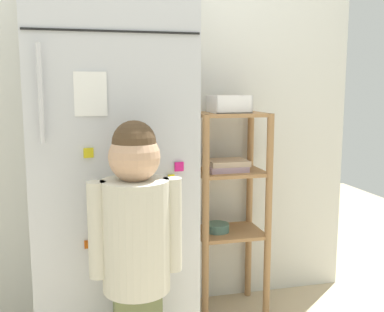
{
  "coord_description": "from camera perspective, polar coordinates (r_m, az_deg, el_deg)",
  "views": [
    {
      "loc": [
        -0.27,
        -2.11,
        1.23
      ],
      "look_at": [
        0.26,
        0.02,
        0.9
      ],
      "focal_mm": 42.58,
      "sensor_mm": 36.0,
      "label": 1
    }
  ],
  "objects": [
    {
      "name": "kitchen_wall_back",
      "position": [
        2.47,
        -7.68,
        6.92
      ],
      "size": [
        2.55,
        0.03,
        2.32
      ],
      "primitive_type": "cube",
      "color": "silver",
      "rests_on": "ground"
    },
    {
      "name": "child_standing",
      "position": [
        1.78,
        -7.05,
        -9.75
      ],
      "size": [
        0.36,
        0.26,
        1.11
      ],
      "color": "#606943",
      "rests_on": "ground"
    },
    {
      "name": "pantry_shelf_unit",
      "position": [
        2.46,
        4.56,
        -4.48
      ],
      "size": [
        0.38,
        0.31,
        1.1
      ],
      "color": "#9E7247",
      "rests_on": "ground"
    },
    {
      "name": "refrigerator",
      "position": [
        2.16,
        -9.99,
        -0.06
      ],
      "size": [
        0.7,
        0.63,
        1.82
      ],
      "color": "silver",
      "rests_on": "ground"
    },
    {
      "name": "fruit_bin",
      "position": [
        2.39,
        4.73,
        6.43
      ],
      "size": [
        0.19,
        0.19,
        0.09
      ],
      "color": "white",
      "rests_on": "pantry_shelf_unit"
    }
  ]
}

